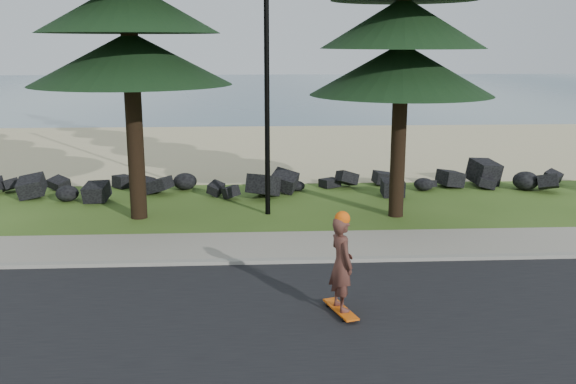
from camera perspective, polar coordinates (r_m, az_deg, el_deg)
The scene contains 9 objects.
ground at distance 14.76m, azimuth -1.49°, elevation -5.20°, with size 160.00×160.00×0.00m, color #3A5A1C.
road at distance 10.58m, azimuth -0.74°, elevation -12.88°, with size 160.00×7.00×0.02m, color black.
kerb at distance 13.89m, azimuth -1.38°, elevation -6.18°, with size 160.00×0.20×0.10m, color gray.
sidewalk at distance 14.93m, azimuth -1.52°, elevation -4.82°, with size 160.00×2.00×0.08m, color #9C9582.
beach_sand at distance 28.87m, azimuth -2.36°, elevation 3.94°, with size 160.00×15.00×0.01m, color #CFBC8A.
ocean at distance 65.16m, azimuth -2.86°, elevation 9.12°, with size 160.00×58.00×0.01m, color #3B5D72.
seawall_boulders at distance 20.14m, azimuth -1.97°, elevation -0.16°, with size 60.00×2.40×1.10m, color black, non-canonical shape.
lamp_post at distance 17.20m, azimuth -1.90°, elevation 11.46°, with size 0.25×0.14×8.14m.
skateboarder at distance 11.13m, azimuth 4.78°, elevation -6.39°, with size 0.56×1.03×1.86m.
Camera 1 is at (-0.39, -13.99, 4.67)m, focal length 40.00 mm.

